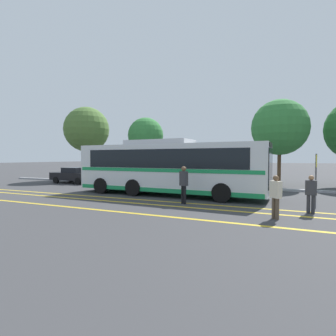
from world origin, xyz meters
name	(u,v)px	position (x,y,z in m)	size (l,w,h in m)	color
ground_plane	(177,195)	(0.00, 0.00, 0.00)	(220.00, 220.00, 0.00)	#38383A
lane_strip_0	(152,201)	(-0.56, -2.33, 0.00)	(0.20, 31.63, 0.01)	gold
lane_strip_1	(142,204)	(-0.56, -3.37, 0.00)	(0.20, 31.63, 0.01)	gold
lane_strip_2	(117,212)	(-0.56, -5.49, 0.00)	(0.20, 31.63, 0.01)	gold
curb_strip	(194,186)	(-0.56, 4.92, 0.07)	(39.63, 0.36, 0.15)	#99999E
transit_bus	(168,166)	(-0.57, -0.13, 1.76)	(12.02, 2.97, 3.37)	silver
parked_car_0	(75,175)	(-11.33, 3.47, 0.72)	(4.17, 2.05, 1.41)	black
parked_car_1	(135,176)	(-5.16, 3.67, 0.79)	(4.01, 2.12, 1.59)	navy
parked_car_2	(198,178)	(0.16, 3.75, 0.77)	(4.74, 2.11, 1.56)	black
pedestrian_0	(184,182)	(1.35, -2.57, 1.08)	(0.47, 0.40, 1.87)	black
pedestrian_1	(311,192)	(6.91, -2.60, 0.89)	(0.45, 0.28, 1.57)	#2D2D33
pedestrian_2	(276,194)	(5.60, -4.25, 0.93)	(0.45, 0.45, 1.64)	brown
bus_stop_sign	(316,174)	(7.21, -1.30, 1.56)	(0.07, 0.40, 2.47)	#59595E
tree_1	(280,127)	(5.59, 8.22, 4.72)	(4.45, 4.45, 6.95)	#513823
tree_2	(146,136)	(-6.24, 7.52, 4.42)	(3.39, 3.39, 6.13)	#513823
tree_3	(87,130)	(-12.95, 7.04, 5.23)	(4.63, 4.63, 7.56)	#513823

